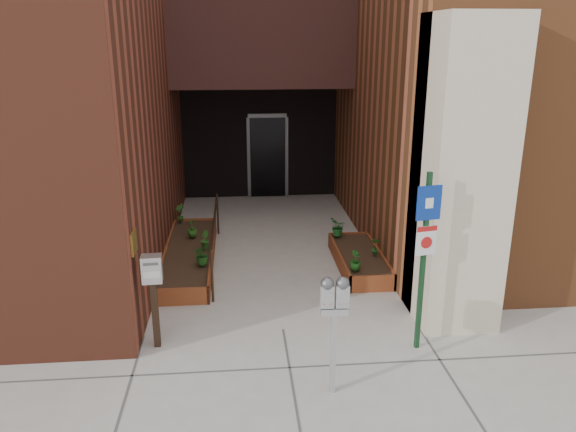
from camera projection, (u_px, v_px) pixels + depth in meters
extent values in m
plane|color=#9E9991|center=(283.00, 329.00, 8.20)|extent=(80.00, 80.00, 0.00)
cube|color=beige|center=(461.00, 176.00, 7.94)|extent=(1.10, 1.20, 4.40)
cube|color=black|center=(261.00, 40.00, 12.67)|extent=(4.20, 2.00, 2.00)
cube|color=black|center=(260.00, 140.00, 14.76)|extent=(4.00, 0.30, 3.00)
cube|color=black|center=(268.00, 158.00, 14.74)|extent=(0.90, 0.06, 2.10)
cube|color=#B79338|center=(133.00, 242.00, 7.38)|extent=(0.04, 0.30, 0.30)
cube|color=brown|center=(181.00, 297.00, 8.89)|extent=(0.90, 0.04, 0.30)
cube|color=brown|center=(196.00, 225.00, 12.27)|extent=(0.90, 0.04, 0.30)
cube|color=brown|center=(166.00, 256.00, 10.54)|extent=(0.04, 3.60, 0.30)
cube|color=brown|center=(212.00, 254.00, 10.62)|extent=(0.04, 3.60, 0.30)
cube|color=black|center=(189.00, 256.00, 10.58)|extent=(0.82, 3.52, 0.26)
cube|color=brown|center=(373.00, 284.00, 9.35)|extent=(0.80, 0.04, 0.30)
cube|color=brown|center=(348.00, 239.00, 11.40)|extent=(0.80, 0.04, 0.30)
cube|color=brown|center=(339.00, 260.00, 10.35)|extent=(0.04, 2.20, 0.30)
cube|color=brown|center=(379.00, 259.00, 10.41)|extent=(0.04, 2.20, 0.30)
cube|color=black|center=(359.00, 260.00, 10.38)|extent=(0.72, 2.12, 0.26)
cylinder|color=black|center=(212.00, 276.00, 8.92)|extent=(0.04, 0.04, 0.90)
cylinder|color=black|center=(218.00, 214.00, 12.05)|extent=(0.04, 0.04, 0.90)
cylinder|color=black|center=(214.00, 219.00, 10.35)|extent=(0.04, 3.30, 0.04)
cube|color=#ACABAE|center=(333.00, 354.00, 6.61)|extent=(0.06, 0.06, 1.04)
cube|color=#ACABAE|center=(334.00, 311.00, 6.44)|extent=(0.32, 0.14, 0.08)
cube|color=#ACABAE|center=(327.00, 296.00, 6.38)|extent=(0.16, 0.11, 0.27)
sphere|color=#59595B|center=(327.00, 284.00, 6.33)|extent=(0.15, 0.15, 0.15)
cube|color=white|center=(327.00, 297.00, 6.32)|extent=(0.09, 0.01, 0.05)
cube|color=#B21414|center=(327.00, 303.00, 6.35)|extent=(0.09, 0.01, 0.03)
cube|color=#ACABAE|center=(342.00, 296.00, 6.39)|extent=(0.16, 0.11, 0.27)
sphere|color=#59595B|center=(343.00, 283.00, 6.34)|extent=(0.15, 0.15, 0.15)
cube|color=white|center=(343.00, 296.00, 6.33)|extent=(0.09, 0.01, 0.05)
cube|color=#B21414|center=(343.00, 303.00, 6.35)|extent=(0.09, 0.01, 0.03)
cube|color=#14391D|center=(423.00, 264.00, 7.36)|extent=(0.07, 0.07, 2.48)
cube|color=navy|center=(429.00, 203.00, 7.07)|extent=(0.34, 0.09, 0.45)
cube|color=white|center=(429.00, 203.00, 7.06)|extent=(0.11, 0.03, 0.14)
cube|color=white|center=(426.00, 241.00, 7.22)|extent=(0.28, 0.08, 0.39)
cube|color=#B21414|center=(427.00, 229.00, 7.17)|extent=(0.28, 0.07, 0.07)
cylinder|color=#B21414|center=(426.00, 243.00, 7.22)|extent=(0.16, 0.04, 0.16)
cube|color=black|center=(155.00, 314.00, 7.62)|extent=(0.09, 0.09, 0.98)
cube|color=silver|center=(152.00, 269.00, 7.42)|extent=(0.28, 0.21, 0.37)
cube|color=#59595B|center=(151.00, 264.00, 7.29)|extent=(0.20, 0.02, 0.04)
cube|color=white|center=(151.00, 275.00, 7.33)|extent=(0.21, 0.02, 0.09)
imported|color=#1B4E16|center=(202.00, 254.00, 9.73)|extent=(0.45, 0.45, 0.36)
imported|color=#245D1A|center=(205.00, 239.00, 10.49)|extent=(0.22, 0.22, 0.33)
imported|color=#255919|center=(192.00, 228.00, 11.07)|extent=(0.28, 0.28, 0.36)
imported|color=#255B1A|center=(180.00, 213.00, 11.96)|extent=(0.29, 0.29, 0.39)
imported|color=#194E16|center=(356.00, 260.00, 9.49)|extent=(0.27, 0.27, 0.35)
imported|color=#1B601B|center=(375.00, 246.00, 10.16)|extent=(0.22, 0.22, 0.33)
imported|color=#19591E|center=(338.00, 227.00, 11.11)|extent=(0.39, 0.39, 0.37)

